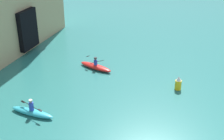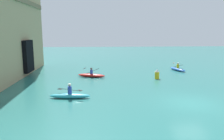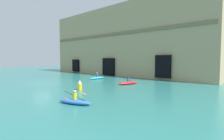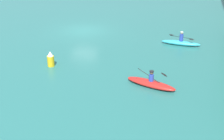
# 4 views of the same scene
# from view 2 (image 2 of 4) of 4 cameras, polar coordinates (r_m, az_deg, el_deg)

# --- Properties ---
(ground_plane) EXTENTS (120.00, 120.00, 0.00)m
(ground_plane) POSITION_cam_2_polar(r_m,az_deg,el_deg) (17.78, 20.02, -8.10)
(ground_plane) COLOR #28706B
(kayak_blue) EXTENTS (3.06, 1.65, 1.10)m
(kayak_blue) POSITION_cam_2_polar(r_m,az_deg,el_deg) (31.23, 16.78, 0.26)
(kayak_blue) COLOR blue
(kayak_blue) RESTS_ON ground
(kayak_cyan) EXTENTS (0.97, 3.33, 1.19)m
(kayak_cyan) POSITION_cam_2_polar(r_m,az_deg,el_deg) (18.15, -10.94, -6.50)
(kayak_cyan) COLOR #33B2C6
(kayak_cyan) RESTS_ON ground
(kayak_red) EXTENTS (1.76, 3.41, 1.14)m
(kayak_red) POSITION_cam_2_polar(r_m,az_deg,el_deg) (25.93, -5.40, -1.34)
(kayak_red) COLOR red
(kayak_red) RESTS_ON ground
(marker_buoy) EXTENTS (0.51, 0.51, 1.15)m
(marker_buoy) POSITION_cam_2_polar(r_m,az_deg,el_deg) (25.35, 11.68, -1.07)
(marker_buoy) COLOR yellow
(marker_buoy) RESTS_ON ground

